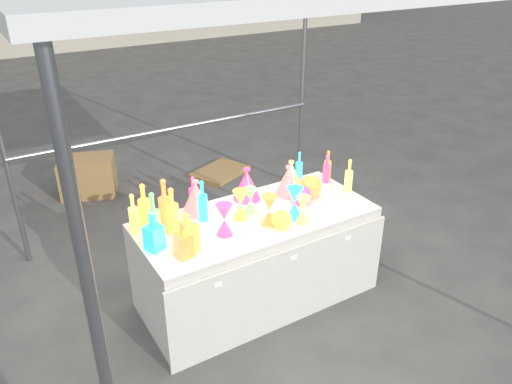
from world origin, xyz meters
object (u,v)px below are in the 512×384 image
decanter_0 (186,232)px  hourglass_0 (269,210)px  bottle_0 (144,205)px  cardboard_box_closed (88,176)px  globe_0 (282,220)px  display_table (257,258)px  lampshade_0 (196,197)px

decanter_0 → hourglass_0: decanter_0 is taller
bottle_0 → hourglass_0: size_ratio=1.47×
cardboard_box_closed → globe_0: size_ratio=4.05×
globe_0 → decanter_0: bearing=174.8°
bottle_0 → decanter_0: size_ratio=1.15×
bottle_0 → display_table: bearing=-21.1°
cardboard_box_closed → globe_0: (0.73, -2.82, 0.59)m
cardboard_box_closed → decanter_0: bearing=-68.8°
display_table → hourglass_0: bearing=-83.5°
bottle_0 → decanter_0: 0.47m
globe_0 → cardboard_box_closed: bearing=104.6°
cardboard_box_closed → bottle_0: bottle_0 is taller
bottle_0 → globe_0: size_ratio=2.33×
hourglass_0 → globe_0: bearing=-57.2°
lampshade_0 → cardboard_box_closed: bearing=76.8°
cardboard_box_closed → bottle_0: bearing=-71.7°
display_table → decanter_0: (-0.64, -0.16, 0.52)m
bottle_0 → lampshade_0: (0.40, -0.00, -0.04)m
globe_0 → lampshade_0: (-0.43, 0.52, 0.07)m
hourglass_0 → globe_0: 0.11m
hourglass_0 → lampshade_0: size_ratio=0.87×
hourglass_0 → decanter_0: bearing=-178.4°
bottle_0 → globe_0: 0.98m
lampshade_0 → decanter_0: bearing=-142.8°
display_table → decanter_0: bearing=-165.5°
bottle_0 → decanter_0: bottle_0 is taller
cardboard_box_closed → globe_0: 2.97m
cardboard_box_closed → decanter_0: 2.84m
hourglass_0 → bottle_0: bearing=150.4°
cardboard_box_closed → lampshade_0: lampshade_0 is taller
globe_0 → display_table: bearing=107.0°
decanter_0 → lampshade_0: (0.28, 0.45, -0.01)m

